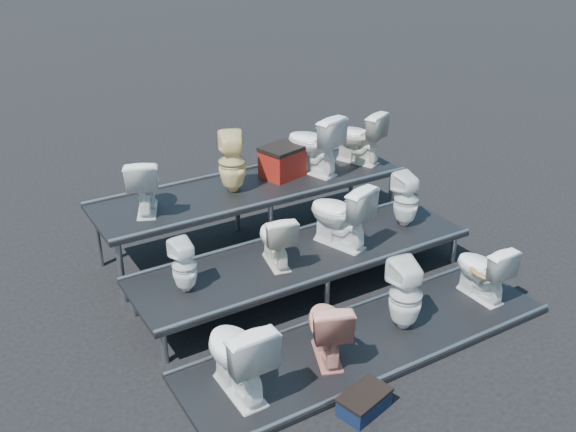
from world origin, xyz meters
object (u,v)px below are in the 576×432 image
toilet_1 (327,327)px  toilet_3 (482,270)px  toilet_4 (184,266)px  toilet_10 (313,143)px  toilet_0 (237,354)px  red_crate (282,163)px  toilet_2 (406,295)px  toilet_9 (232,162)px  toilet_11 (358,137)px  toilet_7 (406,200)px  step_stool (364,403)px  toilet_8 (144,184)px  toilet_6 (340,214)px  toilet_5 (276,238)px

toilet_1 → toilet_3: (2.16, 0.00, -0.00)m
toilet_4 → toilet_10: size_ratio=0.71×
toilet_0 → red_crate: 3.44m
toilet_1 → toilet_2: size_ratio=0.91×
toilet_9 → toilet_11: size_ratio=1.03×
toilet_4 → toilet_7: toilet_7 is taller
toilet_1 → step_stool: (-0.10, -0.78, -0.33)m
toilet_3 → toilet_8: toilet_8 is taller
toilet_1 → step_stool: bearing=104.2°
toilet_6 → step_stool: toilet_6 is taller
toilet_8 → toilet_10: size_ratio=0.83×
toilet_9 → toilet_3: bearing=147.6°
toilet_3 → toilet_6: (-1.11, 1.30, 0.45)m
toilet_3 → step_stool: toilet_3 is taller
toilet_3 → toilet_11: size_ratio=0.94×
toilet_7 → step_stool: bearing=43.0°
toilet_4 → red_crate: (2.03, 1.39, 0.29)m
toilet_5 → toilet_8: bearing=-39.0°
toilet_1 → toilet_8: 2.86m
toilet_0 → toilet_1: size_ratio=1.19×
toilet_10 → toilet_11: toilet_10 is taller
toilet_0 → toilet_1: (1.00, 0.00, -0.07)m
toilet_4 → toilet_5: size_ratio=0.92×
toilet_7 → toilet_11: size_ratio=0.93×
toilet_5 → toilet_8: (-1.05, 1.30, 0.43)m
toilet_4 → toilet_6: toilet_6 is taller
toilet_6 → toilet_5: bearing=-18.4°
toilet_1 → toilet_5: toilet_5 is taller
toilet_0 → toilet_4: size_ratio=1.43×
toilet_2 → red_crate: 2.75m
toilet_4 → toilet_8: size_ratio=0.85×
toilet_0 → toilet_9: 3.00m
toilet_2 → toilet_10: bearing=-92.6°
toilet_6 → toilet_7: bearing=161.6°
toilet_9 → toilet_10: (1.23, 0.00, 0.03)m
toilet_10 → toilet_1: bearing=42.8°
toilet_3 → toilet_6: toilet_6 is taller
toilet_7 → red_crate: bearing=-54.3°
toilet_5 → red_crate: (0.91, 1.39, 0.26)m
toilet_5 → red_crate: red_crate is taller
toilet_3 → toilet_9: 3.32m
toilet_11 → toilet_0: bearing=14.5°
toilet_8 → toilet_11: 3.16m
toilet_3 → toilet_11: bearing=-92.5°
toilet_7 → step_stool: (-2.19, -2.08, -0.73)m
toilet_4 → toilet_1: bearing=121.9°
toilet_7 → toilet_9: size_ratio=0.90×
toilet_5 → red_crate: 1.68m
toilet_4 → toilet_9: 1.86m
toilet_7 → red_crate: red_crate is taller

